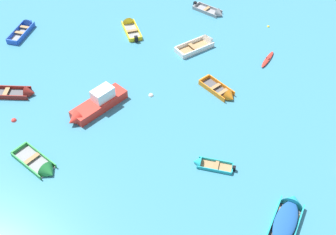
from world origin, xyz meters
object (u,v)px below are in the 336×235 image
at_px(rowboat_turquoise_midfield_right, 288,214).
at_px(rowboat_orange_cluster_inner, 224,94).
at_px(rowboat_turquoise_near_right, 205,164).
at_px(mooring_buoy_outer_edge, 14,121).
at_px(rowboat_green_far_back, 43,168).
at_px(rowboat_blue_back_row_left, 26,27).
at_px(rowboat_white_far_left, 203,43).
at_px(mooring_buoy_trailing, 268,27).
at_px(motor_launch_red_outer_right, 96,105).
at_px(rowboat_yellow_near_camera, 129,25).
at_px(rowboat_grey_center, 214,13).
at_px(kayak_red_far_right, 268,59).
at_px(mooring_buoy_midfield, 151,96).
at_px(rowboat_maroon_cluster_outer, 21,93).

bearing_deg(rowboat_turquoise_midfield_right, rowboat_orange_cluster_inner, 91.09).
distance_m(rowboat_turquoise_near_right, mooring_buoy_outer_edge, 15.86).
relative_size(rowboat_green_far_back, mooring_buoy_outer_edge, 9.43).
xyz_separation_m(rowboat_orange_cluster_inner, rowboat_blue_back_row_left, (-16.63, 14.30, 0.03)).
height_order(rowboat_white_far_left, rowboat_green_far_back, rowboat_white_far_left).
xyz_separation_m(rowboat_green_far_back, mooring_buoy_trailing, (23.22, 13.72, -0.18)).
bearing_deg(motor_launch_red_outer_right, rowboat_green_far_back, -129.38).
bearing_deg(mooring_buoy_outer_edge, rowboat_blue_back_row_left, 86.11).
height_order(motor_launch_red_outer_right, rowboat_yellow_near_camera, motor_launch_red_outer_right).
xyz_separation_m(rowboat_turquoise_midfield_right, rowboat_blue_back_row_left, (-16.87, 26.67, -0.12)).
xyz_separation_m(rowboat_blue_back_row_left, rowboat_grey_center, (19.79, -1.58, -0.06)).
height_order(motor_launch_red_outer_right, rowboat_turquoise_near_right, motor_launch_red_outer_right).
distance_m(rowboat_yellow_near_camera, rowboat_turquoise_near_right, 19.35).
relative_size(rowboat_grey_center, mooring_buoy_outer_edge, 8.19).
height_order(rowboat_orange_cluster_inner, rowboat_green_far_back, rowboat_green_far_back).
height_order(rowboat_blue_back_row_left, mooring_buoy_trailing, rowboat_blue_back_row_left).
relative_size(motor_launch_red_outer_right, rowboat_white_far_left, 1.22).
distance_m(rowboat_orange_cluster_inner, rowboat_turquoise_near_right, 7.89).
bearing_deg(kayak_red_far_right, rowboat_white_far_left, 144.24).
xyz_separation_m(rowboat_yellow_near_camera, rowboat_grey_center, (9.33, 0.43, -0.02)).
height_order(rowboat_green_far_back, mooring_buoy_midfield, rowboat_green_far_back).
bearing_deg(mooring_buoy_outer_edge, rowboat_orange_cluster_inner, -3.17).
bearing_deg(rowboat_blue_back_row_left, kayak_red_far_right, -25.45).
xyz_separation_m(motor_launch_red_outer_right, rowboat_maroon_cluster_outer, (-6.09, 3.34, -0.36)).
xyz_separation_m(rowboat_turquoise_midfield_right, rowboat_green_far_back, (-15.55, 7.71, -0.17)).
bearing_deg(rowboat_blue_back_row_left, rowboat_yellow_near_camera, -10.89).
height_order(rowboat_blue_back_row_left, rowboat_turquoise_near_right, rowboat_blue_back_row_left).
bearing_deg(rowboat_green_far_back, kayak_red_far_right, 21.91).
xyz_separation_m(rowboat_blue_back_row_left, kayak_red_far_right, (22.20, -10.57, -0.10)).
xyz_separation_m(rowboat_grey_center, mooring_buoy_trailing, (4.75, -3.66, -0.17)).
relative_size(rowboat_turquoise_near_right, kayak_red_far_right, 1.29).
bearing_deg(rowboat_orange_cluster_inner, rowboat_turquoise_midfield_right, -88.91).
xyz_separation_m(motor_launch_red_outer_right, mooring_buoy_trailing, (18.80, 8.34, -0.56)).
relative_size(rowboat_orange_cluster_inner, mooring_buoy_midfield, 8.80).
bearing_deg(motor_launch_red_outer_right, rowboat_white_far_left, 30.91).
distance_m(rowboat_yellow_near_camera, rowboat_maroon_cluster_outer, 13.59).
relative_size(rowboat_yellow_near_camera, rowboat_turquoise_near_right, 1.39).
bearing_deg(rowboat_turquoise_near_right, rowboat_blue_back_row_left, 121.20).
height_order(rowboat_turquoise_midfield_right, mooring_buoy_outer_edge, rowboat_turquoise_midfield_right).
relative_size(rowboat_maroon_cluster_outer, mooring_buoy_outer_edge, 10.32).
distance_m(rowboat_green_far_back, kayak_red_far_right, 22.51).
distance_m(rowboat_blue_back_row_left, rowboat_white_far_left, 18.34).
distance_m(motor_launch_red_outer_right, rowboat_turquoise_near_right, 10.44).
relative_size(rowboat_white_far_left, rowboat_grey_center, 1.28).
bearing_deg(rowboat_orange_cluster_inner, mooring_buoy_trailing, 48.88).
bearing_deg(rowboat_yellow_near_camera, mooring_buoy_outer_edge, -135.12).
bearing_deg(rowboat_blue_back_row_left, rowboat_turquoise_midfield_right, -57.69).
distance_m(rowboat_white_far_left, mooring_buoy_trailing, 7.69).
bearing_deg(rowboat_turquoise_near_right, mooring_buoy_midfield, 105.71).
height_order(rowboat_yellow_near_camera, rowboat_maroon_cluster_outer, rowboat_maroon_cluster_outer).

